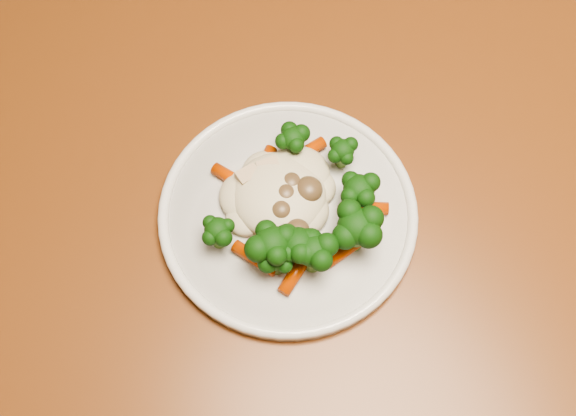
% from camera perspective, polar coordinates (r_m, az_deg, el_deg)
% --- Properties ---
extents(dining_table, '(1.35, 1.02, 0.75)m').
position_cam_1_polar(dining_table, '(0.77, -3.64, -2.06)').
color(dining_table, brown).
rests_on(dining_table, ground).
extents(plate, '(0.24, 0.24, 0.01)m').
position_cam_1_polar(plate, '(0.67, 0.00, -0.52)').
color(plate, silver).
rests_on(plate, dining_table).
extents(meal, '(0.17, 0.16, 0.05)m').
position_cam_1_polar(meal, '(0.64, 0.79, -0.49)').
color(meal, beige).
rests_on(meal, plate).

